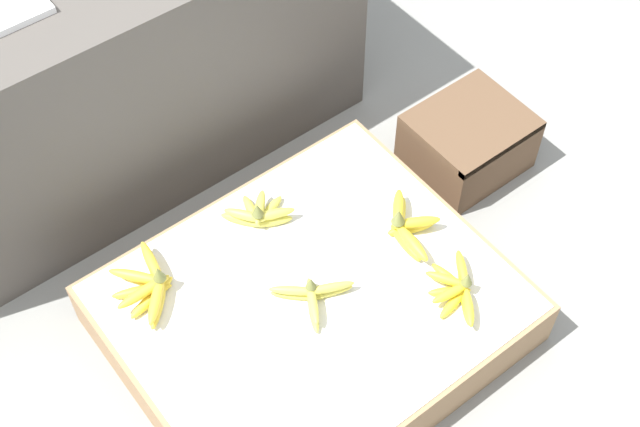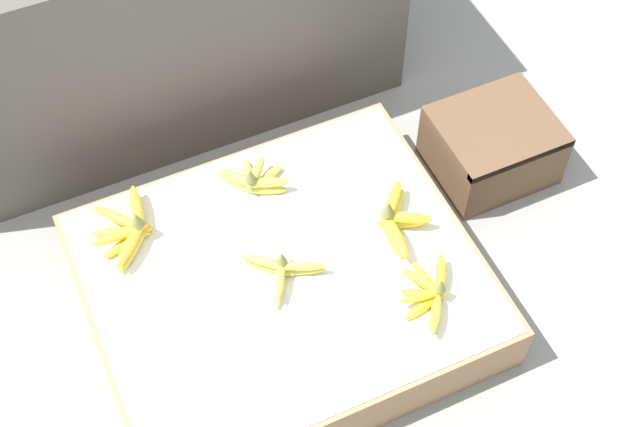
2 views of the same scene
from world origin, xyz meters
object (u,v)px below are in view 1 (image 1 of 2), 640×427
(banana_bunch_front_midright, at_px, (457,289))
(banana_bunch_middle_midleft, at_px, (312,295))
(banana_bunch_back_midleft, at_px, (259,214))
(wooden_crate, at_px, (468,141))
(banana_bunch_middle_midright, at_px, (406,226))
(banana_bunch_back_left, at_px, (149,285))

(banana_bunch_front_midright, bearing_deg, banana_bunch_middle_midleft, 145.55)
(banana_bunch_back_midleft, bearing_deg, banana_bunch_middle_midleft, -98.26)
(wooden_crate, bearing_deg, banana_bunch_back_midleft, 171.66)
(banana_bunch_middle_midleft, relative_size, banana_bunch_middle_midright, 0.84)
(banana_bunch_front_midright, relative_size, banana_bunch_back_midleft, 1.19)
(banana_bunch_middle_midleft, bearing_deg, banana_bunch_back_left, 138.29)
(banana_bunch_front_midright, bearing_deg, banana_bunch_middle_midright, 84.06)
(banana_bunch_front_midright, height_order, banana_bunch_back_left, banana_bunch_back_left)
(banana_bunch_middle_midleft, xyz_separation_m, banana_bunch_back_left, (-0.32, 0.29, 0.00))
(wooden_crate, xyz_separation_m, banana_bunch_back_midleft, (-0.72, 0.11, 0.10))
(banana_bunch_middle_midright, xyz_separation_m, banana_bunch_back_left, (-0.66, 0.27, -0.01))
(banana_bunch_middle_midleft, distance_m, banana_bunch_middle_midright, 0.34)
(wooden_crate, distance_m, banana_bunch_middle_midleft, 0.79)
(banana_bunch_front_midright, bearing_deg, banana_bunch_back_left, 141.70)
(banana_bunch_front_midright, distance_m, banana_bunch_back_left, 0.81)
(banana_bunch_back_left, bearing_deg, banana_bunch_middle_midright, -22.39)
(banana_bunch_front_midright, distance_m, banana_bunch_middle_midleft, 0.38)
(banana_bunch_middle_midleft, distance_m, banana_bunch_back_midleft, 0.31)
(wooden_crate, relative_size, banana_bunch_back_midleft, 1.80)
(banana_bunch_front_midright, distance_m, banana_bunch_back_midleft, 0.58)
(banana_bunch_middle_midright, xyz_separation_m, banana_bunch_back_midleft, (-0.29, 0.29, -0.01))
(banana_bunch_middle_midright, height_order, banana_bunch_back_midleft, banana_bunch_middle_midright)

